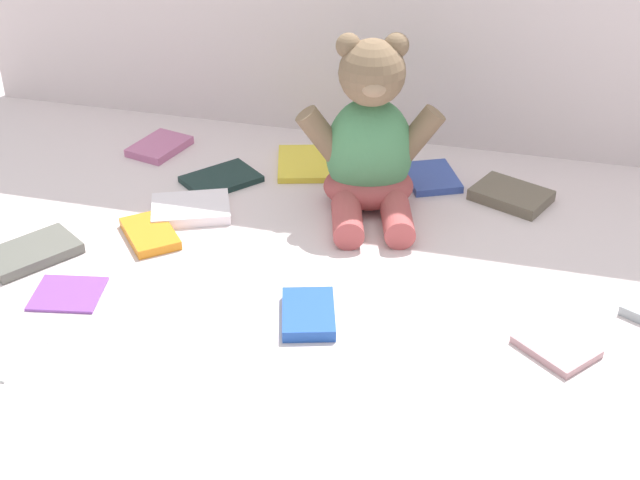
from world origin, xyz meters
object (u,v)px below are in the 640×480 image
Objects in this scene: book_case_4 at (511,195)px; book_case_8 at (68,292)px; book_case_1 at (191,209)px; book_case_9 at (150,234)px; book_case_7 at (32,252)px; book_case_12 at (310,314)px; book_case_6 at (160,147)px; book_case_10 at (304,163)px; book_case_5 at (431,177)px; book_case_2 at (556,347)px; book_case_0 at (221,179)px; teddy_bear at (370,146)px.

book_case_4 is 0.75m from book_case_8.
book_case_9 is at bearing 136.03° from book_case_1.
book_case_1 is 1.13× the size of book_case_9.
book_case_7 reaches higher than book_case_9.
book_case_12 is at bearing 28.56° from book_case_7.
book_case_10 is at bearing 15.17° from book_case_6.
book_case_5 is at bearing 60.73° from book_case_12.
book_case_1 reaches higher than book_case_5.
book_case_7 reaches higher than book_case_2.
book_case_4 is at bearing 165.83° from book_case_9.
book_case_8 is (-0.61, -0.45, -0.01)m from book_case_4.
book_case_8 is at bearing -64.47° from book_case_0.
teddy_bear is 0.18m from book_case_5.
book_case_10 is (0.33, 0.41, -0.00)m from book_case_7.
teddy_bear is 2.65× the size of book_case_5.
book_case_10 is at bearing 144.43° from book_case_8.
book_case_1 is 0.95× the size of book_case_10.
book_case_4 is at bearing -93.39° from book_case_1.
book_case_2 is at bearing 121.49° from book_case_10.
book_case_10 is at bearing -55.24° from book_case_1.
teddy_bear is 2.39× the size of book_case_4.
book_case_5 is 0.82× the size of book_case_7.
book_case_7 is (-0.71, -0.37, -0.00)m from book_case_4.
book_case_0 is 0.38m from book_case_5.
teddy_bear is 2.66× the size of book_case_6.
book_case_10 is (-0.38, 0.03, -0.00)m from book_case_4.
book_case_6 is 0.61m from book_case_12.
book_case_7 is at bearing 157.96° from book_case_12.
book_case_10 is (0.17, 0.31, -0.00)m from book_case_9.
book_case_7 is at bearing 10.95° from book_case_5.
book_case_2 is (0.60, -0.34, 0.00)m from book_case_0.
book_case_12 is at bearing 114.43° from book_case_9.
book_case_9 is (-0.32, -0.20, -0.10)m from teddy_bear.
book_case_12 is (0.36, 0.03, 0.00)m from book_case_8.
book_case_5 is 0.70m from book_case_7.
book_case_9 is at bearing 153.15° from book_case_8.
book_case_2 is (0.61, -0.22, -0.00)m from book_case_1.
book_case_5 is 0.67m from book_case_8.
teddy_bear reaches higher than book_case_5.
teddy_bear is 0.21m from book_case_10.
book_case_2 is 0.87× the size of book_case_5.
book_case_6 is at bearing 12.38° from book_case_1.
book_case_9 is at bearing 139.30° from book_case_4.
book_case_0 is 0.51m from book_case_4.
book_case_12 is at bearing -107.67° from teddy_bear.
teddy_bear is 0.29m from book_case_0.
book_case_1 is at bearing 79.16° from book_case_7.
book_case_8 is 0.36m from book_case_12.
book_case_4 is 0.91× the size of book_case_7.
book_case_12 is (0.31, -0.14, 0.00)m from book_case_9.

